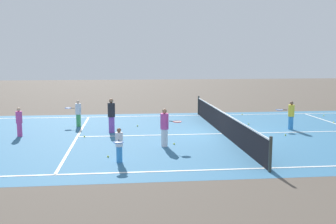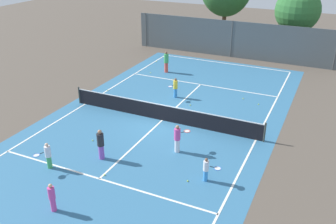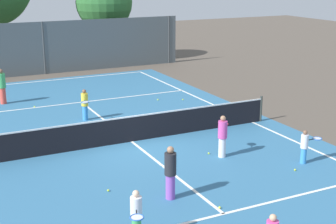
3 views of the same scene
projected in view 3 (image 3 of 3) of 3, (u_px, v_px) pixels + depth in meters
name	position (u px, v px, depth m)	size (l,w,h in m)	color
ground_plane	(132.00, 142.00, 18.63)	(80.00, 80.00, 0.00)	brown
court_surface	(132.00, 142.00, 18.63)	(13.00, 25.00, 0.01)	teal
tennis_net	(131.00, 129.00, 18.49)	(11.90, 0.10, 1.10)	#333833
perimeter_fence	(44.00, 48.00, 30.25)	(18.00, 0.12, 3.20)	#515B60
tree_0	(104.00, 3.00, 33.95)	(3.87, 3.87, 5.99)	brown
player_0	(85.00, 104.00, 21.11)	(0.49, 0.87, 1.35)	#388CD8
player_1	(2.00, 86.00, 23.67)	(0.36, 0.36, 1.69)	#E54C3F
player_2	(170.00, 172.00, 13.79)	(0.33, 0.33, 1.56)	purple
player_3	(223.00, 136.00, 16.93)	(0.71, 0.84, 1.47)	silver
player_5	(305.00, 146.00, 16.41)	(0.81, 0.34, 1.15)	#388CD8
player_6	(136.00, 215.00, 11.61)	(0.55, 0.86, 1.31)	#3FA559
ball_crate	(76.00, 140.00, 18.30)	(0.37, 0.29, 0.43)	green
tennis_ball_1	(183.00, 99.00, 24.54)	(0.07, 0.07, 0.07)	#CCE533
tennis_ball_3	(108.00, 190.00, 14.44)	(0.07, 0.07, 0.07)	#CCE533
tennis_ball_4	(220.00, 207.00, 13.40)	(0.07, 0.07, 0.07)	#CCE533
tennis_ball_5	(295.00, 170.00, 15.92)	(0.07, 0.07, 0.07)	#CCE533
tennis_ball_6	(34.00, 107.00, 23.25)	(0.07, 0.07, 0.07)	#CCE533
tennis_ball_7	(209.00, 153.00, 17.35)	(0.07, 0.07, 0.07)	#CCE533
tennis_ball_10	(123.00, 120.00, 21.20)	(0.07, 0.07, 0.07)	#CCE533
tennis_ball_11	(61.00, 135.00, 19.33)	(0.07, 0.07, 0.07)	#CCE533
tennis_ball_13	(158.00, 100.00, 24.51)	(0.07, 0.07, 0.07)	#CCE533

